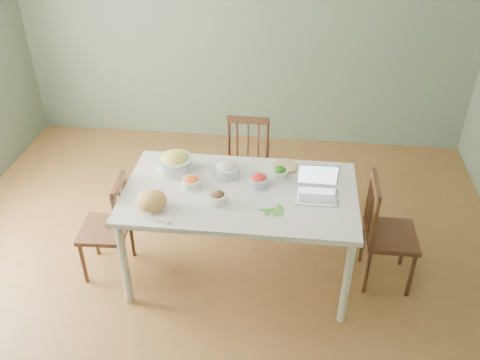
# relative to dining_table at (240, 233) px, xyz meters

# --- Properties ---
(floor) EXTENTS (5.00, 5.00, 0.00)m
(floor) POSITION_rel_dining_table_xyz_m (-0.21, -0.20, -0.41)
(floor) COLOR brown
(floor) RESTS_ON ground
(wall_back) EXTENTS (5.00, 0.00, 2.70)m
(wall_back) POSITION_rel_dining_table_xyz_m (-0.21, 2.30, 0.94)
(wall_back) COLOR #5B7155
(wall_back) RESTS_ON ground
(dining_table) EXTENTS (1.76, 0.99, 0.83)m
(dining_table) POSITION_rel_dining_table_xyz_m (0.00, 0.00, 0.00)
(dining_table) COLOR white
(dining_table) RESTS_ON floor
(chair_far) EXTENTS (0.42, 0.41, 0.94)m
(chair_far) POSITION_rel_dining_table_xyz_m (-0.04, 0.80, 0.06)
(chair_far) COLOR #341D12
(chair_far) RESTS_ON floor
(chair_left) EXTENTS (0.39, 0.41, 0.89)m
(chair_left) POSITION_rel_dining_table_xyz_m (-1.09, -0.09, 0.03)
(chair_left) COLOR #341D12
(chair_left) RESTS_ON floor
(chair_right) EXTENTS (0.40, 0.42, 0.95)m
(chair_right) POSITION_rel_dining_table_xyz_m (1.18, 0.06, 0.06)
(chair_right) COLOR #341D12
(chair_right) RESTS_ON floor
(bread_boule) EXTENTS (0.25, 0.25, 0.14)m
(bread_boule) POSITION_rel_dining_table_xyz_m (-0.60, -0.29, 0.48)
(bread_boule) COLOR #B98542
(bread_boule) RESTS_ON dining_table
(butter_stick) EXTENTS (0.10, 0.05, 0.03)m
(butter_stick) POSITION_rel_dining_table_xyz_m (-0.49, -0.44, 0.43)
(butter_stick) COLOR #EDE2C6
(butter_stick) RESTS_ON dining_table
(bowl_squash) EXTENTS (0.33, 0.33, 0.16)m
(bowl_squash) POSITION_rel_dining_table_xyz_m (-0.54, 0.22, 0.49)
(bowl_squash) COLOR #DACE53
(bowl_squash) RESTS_ON dining_table
(bowl_carrot) EXTENTS (0.18, 0.18, 0.08)m
(bowl_carrot) POSITION_rel_dining_table_xyz_m (-0.37, 0.02, 0.45)
(bowl_carrot) COLOR red
(bowl_carrot) RESTS_ON dining_table
(bowl_onion) EXTENTS (0.24, 0.24, 0.11)m
(bowl_onion) POSITION_rel_dining_table_xyz_m (-0.13, 0.20, 0.47)
(bowl_onion) COLOR white
(bowl_onion) RESTS_ON dining_table
(bowl_mushroom) EXTENTS (0.16, 0.16, 0.09)m
(bowl_mushroom) POSITION_rel_dining_table_xyz_m (-0.15, -0.16, 0.46)
(bowl_mushroom) COLOR #462B1E
(bowl_mushroom) RESTS_ON dining_table
(bowl_redpep) EXTENTS (0.16, 0.16, 0.09)m
(bowl_redpep) POSITION_rel_dining_table_xyz_m (0.13, 0.09, 0.46)
(bowl_redpep) COLOR #B2160B
(bowl_redpep) RESTS_ON dining_table
(bowl_broccoli) EXTENTS (0.18, 0.18, 0.09)m
(bowl_broccoli) POSITION_rel_dining_table_xyz_m (0.28, 0.23, 0.46)
(bowl_broccoli) COLOR #15470C
(bowl_broccoli) RESTS_ON dining_table
(flatbread) EXTENTS (0.22, 0.22, 0.02)m
(flatbread) POSITION_rel_dining_table_xyz_m (0.32, 0.37, 0.42)
(flatbread) COLOR beige
(flatbread) RESTS_ON dining_table
(basil_bunch) EXTENTS (0.19, 0.19, 0.02)m
(basil_bunch) POSITION_rel_dining_table_xyz_m (0.25, -0.22, 0.42)
(basil_bunch) COLOR #3D7F29
(basil_bunch) RESTS_ON dining_table
(laptop) EXTENTS (0.32, 0.27, 0.22)m
(laptop) POSITION_rel_dining_table_xyz_m (0.58, -0.02, 0.52)
(laptop) COLOR silver
(laptop) RESTS_ON dining_table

